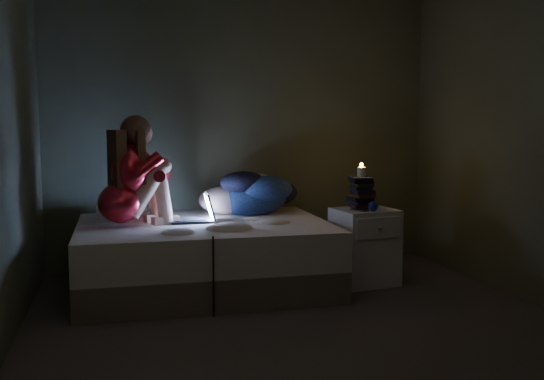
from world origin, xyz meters
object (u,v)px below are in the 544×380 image
object	(u,v)px
bed	(204,255)
laptop	(192,207)
woman	(120,171)
candle	(361,174)
phone	(358,210)
nightstand	(364,246)

from	to	relation	value
bed	laptop	size ratio (longest dim) A/B	5.67
woman	laptop	bearing A→B (deg)	-10.92
candle	phone	xyz separation A→B (m)	(-0.10, -0.17, -0.28)
laptop	phone	world-z (taller)	laptop
bed	nightstand	xyz separation A→B (m)	(1.32, -0.17, 0.04)
laptop	candle	world-z (taller)	candle
nightstand	candle	bearing A→B (deg)	79.56
bed	woman	bearing A→B (deg)	-176.13
laptop	candle	bearing A→B (deg)	-3.94
bed	nightstand	distance (m)	1.33
woman	nightstand	bearing A→B (deg)	-22.67
woman	phone	distance (m)	1.91
nightstand	phone	world-z (taller)	phone
bed	laptop	xyz separation A→B (m)	(-0.09, 0.03, 0.39)
bed	laptop	world-z (taller)	laptop
woman	laptop	distance (m)	0.64
laptop	phone	bearing A→B (deg)	-11.29
bed	candle	bearing A→B (deg)	-3.33
nightstand	candle	xyz separation A→B (m)	(0.00, 0.10, 0.60)
candle	phone	size ratio (longest dim) A/B	0.57
bed	candle	size ratio (longest dim) A/B	24.63
bed	phone	bearing A→B (deg)	-11.18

